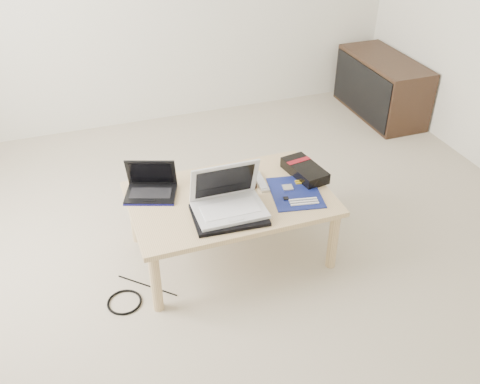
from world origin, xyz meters
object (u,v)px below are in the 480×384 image
object	(u,v)px
media_cabinet	(381,87)
white_laptop	(228,200)
netbook	(151,187)
coffee_table	(230,204)
gpu_box	(305,170)

from	to	relation	value
media_cabinet	white_laptop	size ratio (longest dim) A/B	2.44
media_cabinet	netbook	distance (m)	2.51
coffee_table	media_cabinet	size ratio (longest dim) A/B	1.22
netbook	coffee_table	bearing A→B (deg)	-23.66
coffee_table	gpu_box	xyz separation A→B (m)	(0.48, 0.07, 0.08)
white_laptop	media_cabinet	bearing A→B (deg)	38.12
coffee_table	white_laptop	size ratio (longest dim) A/B	2.98
media_cabinet	gpu_box	world-z (taller)	media_cabinet
media_cabinet	white_laptop	xyz separation A→B (m)	(-1.87, -1.47, 0.22)
netbook	gpu_box	distance (m)	0.89
coffee_table	netbook	world-z (taller)	netbook
coffee_table	netbook	xyz separation A→B (m)	(-0.40, 0.18, 0.09)
netbook	white_laptop	world-z (taller)	white_laptop
coffee_table	media_cabinet	world-z (taller)	media_cabinet
netbook	white_laptop	size ratio (longest dim) A/B	0.88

